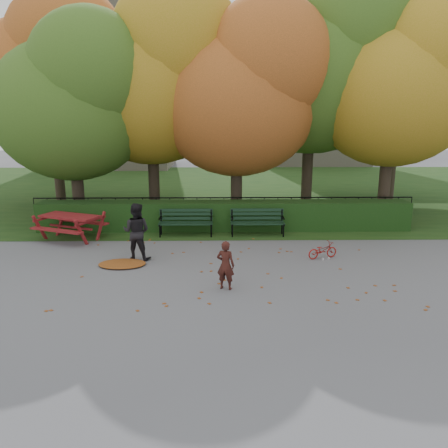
{
  "coord_description": "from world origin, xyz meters",
  "views": [
    {
      "loc": [
        -0.25,
        -10.57,
        3.83
      ],
      "look_at": [
        -0.06,
        1.15,
        1.0
      ],
      "focal_mm": 35.0,
      "sensor_mm": 36.0,
      "label": 1
    }
  ],
  "objects_px": {
    "tree_a": "(78,99)",
    "bicycle": "(323,250)",
    "tree_c": "(247,91)",
    "bench_left": "(186,220)",
    "child": "(226,265)",
    "adult": "(136,232)",
    "tree_f": "(56,74)",
    "picnic_table": "(70,221)",
    "tree_b": "(159,76)",
    "tree_e": "(405,83)",
    "tree_d": "(323,62)",
    "bench_right": "(257,220)",
    "tree_g": "(408,84)"
  },
  "relations": [
    {
      "from": "picnic_table",
      "to": "bench_right",
      "type": "bearing_deg",
      "value": 27.79
    },
    {
      "from": "tree_a",
      "to": "bicycle",
      "type": "bearing_deg",
      "value": -29.38
    },
    {
      "from": "tree_b",
      "to": "tree_a",
      "type": "bearing_deg",
      "value": -156.95
    },
    {
      "from": "tree_c",
      "to": "picnic_table",
      "type": "xyz_separation_m",
      "value": [
        -5.83,
        -2.76,
        -4.19
      ]
    },
    {
      "from": "bicycle",
      "to": "picnic_table",
      "type": "bearing_deg",
      "value": 55.89
    },
    {
      "from": "tree_e",
      "to": "tree_f",
      "type": "xyz_separation_m",
      "value": [
        -13.66,
        3.47,
        0.61
      ]
    },
    {
      "from": "picnic_table",
      "to": "child",
      "type": "relative_size",
      "value": 2.04
    },
    {
      "from": "tree_d",
      "to": "adult",
      "type": "xyz_separation_m",
      "value": [
        -6.37,
        -6.1,
        -5.18
      ]
    },
    {
      "from": "tree_d",
      "to": "tree_f",
      "type": "relative_size",
      "value": 1.04
    },
    {
      "from": "tree_b",
      "to": "bench_left",
      "type": "height_order",
      "value": "tree_b"
    },
    {
      "from": "tree_g",
      "to": "picnic_table",
      "type": "xyz_separation_m",
      "value": [
        -13.33,
        -6.56,
        -4.74
      ]
    },
    {
      "from": "child",
      "to": "adult",
      "type": "xyz_separation_m",
      "value": [
        -2.42,
        2.24,
        0.22
      ]
    },
    {
      "from": "tree_a",
      "to": "bench_left",
      "type": "xyz_separation_m",
      "value": [
        3.89,
        -1.88,
        -4.0
      ]
    },
    {
      "from": "bicycle",
      "to": "tree_c",
      "type": "bearing_deg",
      "value": 2.15
    },
    {
      "from": "tree_b",
      "to": "tree_d",
      "type": "xyz_separation_m",
      "value": [
        6.32,
        0.48,
        0.58
      ]
    },
    {
      "from": "tree_b",
      "to": "tree_d",
      "type": "height_order",
      "value": "tree_d"
    },
    {
      "from": "tree_a",
      "to": "tree_d",
      "type": "distance_m",
      "value": 9.33
    },
    {
      "from": "tree_a",
      "to": "tree_e",
      "type": "distance_m",
      "value": 11.73
    },
    {
      "from": "tree_c",
      "to": "child",
      "type": "distance_m",
      "value": 8.3
    },
    {
      "from": "tree_f",
      "to": "child",
      "type": "xyz_separation_m",
      "value": [
        7.07,
        -10.34,
        -5.12
      ]
    },
    {
      "from": "tree_g",
      "to": "bench_left",
      "type": "bearing_deg",
      "value": -147.83
    },
    {
      "from": "tree_c",
      "to": "bench_left",
      "type": "relative_size",
      "value": 4.44
    },
    {
      "from": "tree_g",
      "to": "tree_e",
      "type": "bearing_deg",
      "value": -114.4
    },
    {
      "from": "tree_c",
      "to": "bench_left",
      "type": "xyz_separation_m",
      "value": [
        -2.13,
        -2.26,
        -4.3
      ]
    },
    {
      "from": "bench_left",
      "to": "adult",
      "type": "relative_size",
      "value": 1.13
    },
    {
      "from": "tree_d",
      "to": "picnic_table",
      "type": "bearing_deg",
      "value": -155.59
    },
    {
      "from": "picnic_table",
      "to": "bicycle",
      "type": "height_order",
      "value": "picnic_table"
    },
    {
      "from": "tree_e",
      "to": "tree_g",
      "type": "relative_size",
      "value": 0.95
    },
    {
      "from": "bench_right",
      "to": "child",
      "type": "bearing_deg",
      "value": -103.59
    },
    {
      "from": "bench_left",
      "to": "child",
      "type": "bearing_deg",
      "value": -75.56
    },
    {
      "from": "bench_left",
      "to": "bicycle",
      "type": "distance_m",
      "value": 4.77
    },
    {
      "from": "tree_g",
      "to": "bench_right",
      "type": "distance_m",
      "value": 10.61
    },
    {
      "from": "tree_b",
      "to": "bicycle",
      "type": "bearing_deg",
      "value": -47.45
    },
    {
      "from": "tree_f",
      "to": "picnic_table",
      "type": "height_order",
      "value": "tree_f"
    },
    {
      "from": "tree_f",
      "to": "child",
      "type": "height_order",
      "value": "tree_f"
    },
    {
      "from": "tree_f",
      "to": "bench_right",
      "type": "xyz_separation_m",
      "value": [
        8.23,
        -5.54,
        -5.17
      ]
    },
    {
      "from": "bicycle",
      "to": "tree_b",
      "type": "bearing_deg",
      "value": 23.47
    },
    {
      "from": "tree_a",
      "to": "tree_b",
      "type": "height_order",
      "value": "tree_b"
    },
    {
      "from": "tree_c",
      "to": "picnic_table",
      "type": "distance_m",
      "value": 7.7
    },
    {
      "from": "picnic_table",
      "to": "bicycle",
      "type": "bearing_deg",
      "value": 8.07
    },
    {
      "from": "tree_b",
      "to": "adult",
      "type": "height_order",
      "value": "tree_b"
    },
    {
      "from": "tree_d",
      "to": "tree_g",
      "type": "height_order",
      "value": "tree_d"
    },
    {
      "from": "bench_left",
      "to": "bench_right",
      "type": "relative_size",
      "value": 1.0
    },
    {
      "from": "tree_a",
      "to": "child",
      "type": "height_order",
      "value": "tree_a"
    },
    {
      "from": "bench_right",
      "to": "adult",
      "type": "bearing_deg",
      "value": -144.36
    },
    {
      "from": "tree_e",
      "to": "bench_left",
      "type": "relative_size",
      "value": 4.53
    },
    {
      "from": "tree_c",
      "to": "bicycle",
      "type": "bearing_deg",
      "value": -68.77
    },
    {
      "from": "child",
      "to": "bicycle",
      "type": "distance_m",
      "value": 3.58
    },
    {
      "from": "tree_d",
      "to": "tree_e",
      "type": "xyz_separation_m",
      "value": [
        2.64,
        -1.46,
        -0.9
      ]
    },
    {
      "from": "tree_b",
      "to": "tree_e",
      "type": "height_order",
      "value": "tree_b"
    }
  ]
}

